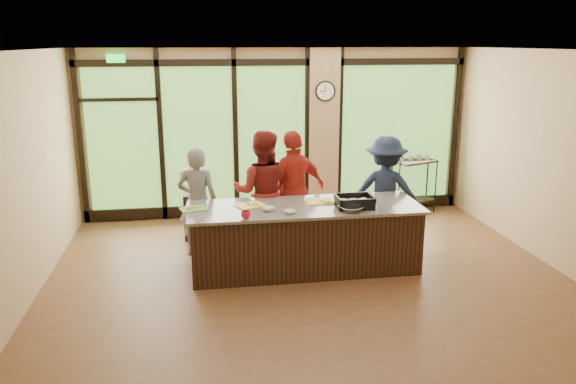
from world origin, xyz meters
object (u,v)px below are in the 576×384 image
object	(u,v)px
cook_left	(198,202)
flower_stand	(196,216)
island_base	(304,239)
roasting_pan	(354,204)
bar_cart	(414,177)
cook_right	(385,191)

from	to	relation	value
cook_left	flower_stand	distance (m)	0.89
island_base	flower_stand	world-z (taller)	island_base
island_base	roasting_pan	size ratio (longest dim) A/B	6.28
cook_left	roasting_pan	bearing A→B (deg)	167.69
island_base	cook_left	xyz separation A→B (m)	(-1.45, 0.79, 0.38)
cook_left	flower_stand	world-z (taller)	cook_left
cook_left	bar_cart	bearing A→B (deg)	-145.38
flower_stand	bar_cart	world-z (taller)	bar_cart
roasting_pan	flower_stand	distance (m)	2.82
roasting_pan	bar_cart	xyz separation A→B (m)	(1.89, 2.62, -0.32)
cook_left	flower_stand	size ratio (longest dim) A/B	2.20
roasting_pan	flower_stand	world-z (taller)	roasting_pan
island_base	bar_cart	distance (m)	3.54
cook_right	bar_cart	size ratio (longest dim) A/B	1.61
roasting_pan	flower_stand	bearing A→B (deg)	144.67
island_base	cook_right	distance (m)	1.68
cook_left	bar_cart	world-z (taller)	cook_left
cook_right	bar_cart	distance (m)	2.01
cook_left	roasting_pan	size ratio (longest dim) A/B	3.31
cook_left	cook_right	world-z (taller)	cook_right
roasting_pan	bar_cart	size ratio (longest dim) A/B	0.46
flower_stand	bar_cart	xyz separation A→B (m)	(4.04, 0.90, 0.27)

